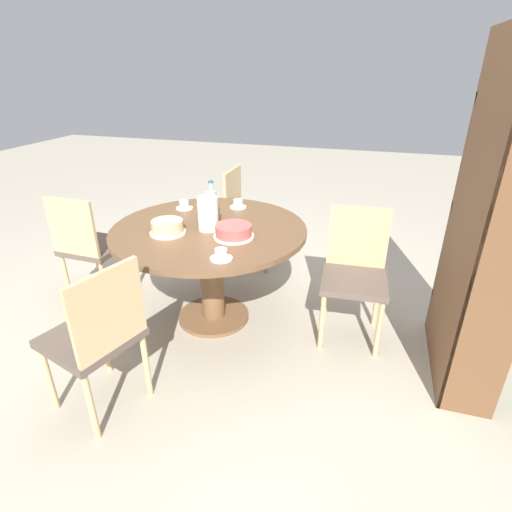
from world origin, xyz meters
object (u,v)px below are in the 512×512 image
object	(u,v)px
bookshelf	(485,232)
cup_b	(238,204)
cake_second	(167,227)
cake_main	(234,231)
chair_b	(97,335)
water_bottle	(212,205)
cup_c	(221,255)
coffee_pot	(208,212)
chair_c	(355,271)
chair_a	(90,245)
chair_d	(247,214)
cup_a	(184,205)

from	to	relation	value
bookshelf	cup_b	distance (m)	1.67
cake_second	cake_main	bearing A→B (deg)	98.32
chair_b	cake_second	size ratio (longest dim) A/B	3.79
cake_main	water_bottle	bearing A→B (deg)	-134.86
cake_second	cup_c	xyz separation A→B (m)	(0.26, 0.47, -0.02)
coffee_pot	cake_main	distance (m)	0.23
chair_c	cake_second	distance (m)	1.27
chair_a	coffee_pot	distance (m)	1.08
water_bottle	cake_main	bearing A→B (deg)	45.14
chair_a	bookshelf	distance (m)	2.68
water_bottle	cake_main	size ratio (longest dim) A/B	1.09
cup_b	coffee_pot	bearing A→B (deg)	-4.67
cup_b	cup_c	bearing A→B (deg)	13.04
cup_c	chair_d	bearing A→B (deg)	-167.67
chair_b	cup_b	bearing A→B (deg)	-174.57
bookshelf	cup_a	xyz separation A→B (m)	(-0.35, -1.98, -0.15)
chair_b	cake_second	xyz separation A→B (m)	(-0.79, 0.01, 0.29)
chair_a	cup_b	xyz separation A→B (m)	(-0.47, 1.05, 0.28)
cake_second	cup_b	distance (m)	0.68
chair_a	chair_d	size ratio (longest dim) A/B	1.00
bookshelf	cup_c	distance (m)	1.45
cake_second	water_bottle	bearing A→B (deg)	148.60
water_bottle	cup_b	distance (m)	0.34
cake_main	cup_c	world-z (taller)	cake_main
cup_a	water_bottle	bearing A→B (deg)	60.23
water_bottle	chair_c	bearing A→B (deg)	89.65
cake_second	cup_a	bearing A→B (deg)	-166.44
cake_second	cup_b	xyz separation A→B (m)	(-0.63, 0.27, -0.02)
chair_c	cup_c	world-z (taller)	chair_c
chair_a	water_bottle	bearing A→B (deg)	-168.91
chair_a	coffee_pot	world-z (taller)	coffee_pot
chair_b	cake_main	bearing A→B (deg)	169.08
chair_d	water_bottle	world-z (taller)	water_bottle
bookshelf	water_bottle	bearing A→B (deg)	83.86
bookshelf	coffee_pot	world-z (taller)	bookshelf
cup_c	chair_b	bearing A→B (deg)	-42.28
coffee_pot	cup_a	size ratio (longest dim) A/B	2.05
cup_a	cup_b	distance (m)	0.41
chair_a	water_bottle	distance (m)	1.05
chair_b	cup_a	size ratio (longest dim) A/B	6.92
chair_a	chair_c	xyz separation A→B (m)	(-0.14, 1.98, 0.00)
chair_c	cake_second	xyz separation A→B (m)	(0.30, -1.20, 0.29)
cake_main	chair_a	bearing A→B (deg)	-94.49
coffee_pot	bookshelf	bearing A→B (deg)	89.55
chair_a	cup_c	xyz separation A→B (m)	(0.42, 1.25, 0.28)
coffee_pot	chair_b	bearing A→B (deg)	-14.39
chair_a	chair_b	xyz separation A→B (m)	(0.95, 0.77, 0.00)
chair_a	chair_c	distance (m)	1.99
cup_b	cup_c	xyz separation A→B (m)	(0.89, 0.20, 0.00)
chair_a	cake_second	bearing A→B (deg)	170.81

